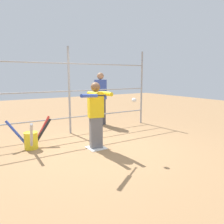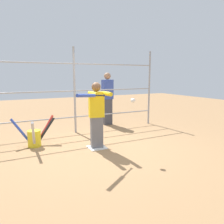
{
  "view_description": "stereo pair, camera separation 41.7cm",
  "coord_description": "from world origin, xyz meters",
  "px_view_note": "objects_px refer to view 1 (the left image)",
  "views": [
    {
      "loc": [
        2.3,
        4.34,
        1.68
      ],
      "look_at": [
        -0.24,
        0.32,
        0.88
      ],
      "focal_mm": 35.0,
      "sensor_mm": 36.0,
      "label": 1
    },
    {
      "loc": [
        1.94,
        4.55,
        1.68
      ],
      "look_at": [
        -0.24,
        0.32,
        0.88
      ],
      "focal_mm": 35.0,
      "sensor_mm": 36.0,
      "label": 2
    }
  ],
  "objects_px": {
    "baseball_bat_swinging": "(92,96)",
    "bat_bucket": "(32,139)",
    "bystander_behind_fence": "(101,98)",
    "batter": "(96,113)",
    "softball_in_flight": "(134,100)"
  },
  "relations": [
    {
      "from": "baseball_bat_swinging",
      "to": "softball_in_flight",
      "type": "distance_m",
      "value": 0.94
    },
    {
      "from": "baseball_bat_swinging",
      "to": "bystander_behind_fence",
      "type": "height_order",
      "value": "bystander_behind_fence"
    },
    {
      "from": "bat_bucket",
      "to": "softball_in_flight",
      "type": "bearing_deg",
      "value": 137.98
    },
    {
      "from": "batter",
      "to": "baseball_bat_swinging",
      "type": "bearing_deg",
      "value": 56.24
    },
    {
      "from": "baseball_bat_swinging",
      "to": "bat_bucket",
      "type": "distance_m",
      "value": 2.0
    },
    {
      "from": "baseball_bat_swinging",
      "to": "bystander_behind_fence",
      "type": "relative_size",
      "value": 0.44
    },
    {
      "from": "softball_in_flight",
      "to": "bat_bucket",
      "type": "bearing_deg",
      "value": -42.02
    },
    {
      "from": "batter",
      "to": "bat_bucket",
      "type": "height_order",
      "value": "batter"
    },
    {
      "from": "bat_bucket",
      "to": "bystander_behind_fence",
      "type": "distance_m",
      "value": 3.0
    },
    {
      "from": "batter",
      "to": "bat_bucket",
      "type": "xyz_separation_m",
      "value": [
        1.27,
        -0.8,
        -0.59
      ]
    },
    {
      "from": "batter",
      "to": "bystander_behind_fence",
      "type": "xyz_separation_m",
      "value": [
        -1.32,
        -2.14,
        0.1
      ]
    },
    {
      "from": "baseball_bat_swinging",
      "to": "softball_in_flight",
      "type": "bearing_deg",
      "value": 173.62
    },
    {
      "from": "baseball_bat_swinging",
      "to": "bat_bucket",
      "type": "height_order",
      "value": "baseball_bat_swinging"
    },
    {
      "from": "batter",
      "to": "baseball_bat_swinging",
      "type": "height_order",
      "value": "batter"
    },
    {
      "from": "batter",
      "to": "softball_in_flight",
      "type": "height_order",
      "value": "batter"
    }
  ]
}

